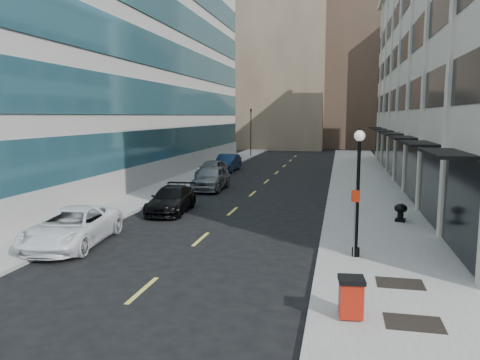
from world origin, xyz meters
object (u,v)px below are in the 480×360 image
at_px(car_white_van, 72,227).
at_px(car_black_pickup, 171,200).
at_px(car_blue_sedan, 227,163).
at_px(trash_bin, 351,296).
at_px(urn_planter, 401,211).
at_px(car_grey_sedan, 212,169).
at_px(sign_post, 355,212).
at_px(car_silver_sedan, 211,178).
at_px(lamppost, 358,182).
at_px(traffic_signal, 251,112).

bearing_deg(car_white_van, car_black_pickup, 71.18).
distance_m(car_black_pickup, car_blue_sedan, 19.04).
distance_m(car_white_van, trash_bin, 11.97).
bearing_deg(urn_planter, car_black_pickup, 178.01).
distance_m(car_grey_sedan, sign_post, 23.59).
xyz_separation_m(car_blue_sedan, trash_bin, (10.77, -31.06, -0.09)).
distance_m(car_black_pickup, car_silver_sedan, 7.92).
bearing_deg(sign_post, car_blue_sedan, 133.77).
bearing_deg(car_blue_sedan, urn_planter, -54.72).
bearing_deg(urn_planter, car_silver_sedan, 144.85).
bearing_deg(trash_bin, sign_post, 82.07).
relative_size(car_white_van, lamppost, 1.17).
bearing_deg(car_silver_sedan, trash_bin, -65.94).
distance_m(lamppost, urn_planter, 7.04).
bearing_deg(trash_bin, traffic_signal, 98.16).
bearing_deg(traffic_signal, trash_bin, -76.16).
xyz_separation_m(traffic_signal, trash_bin, (11.58, -47.00, -5.00)).
bearing_deg(traffic_signal, car_blue_sedan, -87.11).
relative_size(car_grey_sedan, trash_bin, 4.36).
bearing_deg(sign_post, lamppost, 89.39).
bearing_deg(car_silver_sedan, car_white_van, -96.92).
xyz_separation_m(traffic_signal, lamppost, (11.86, -41.61, -2.83)).
relative_size(traffic_signal, car_grey_sedan, 1.53).
bearing_deg(car_grey_sedan, traffic_signal, 94.22).
distance_m(car_black_pickup, sign_post, 11.77).
distance_m(traffic_signal, car_silver_sedan, 27.53).
bearing_deg(trash_bin, car_grey_sedan, 107.03).
bearing_deg(traffic_signal, urn_planter, -68.20).
relative_size(trash_bin, urn_planter, 1.22).
bearing_deg(sign_post, car_silver_sedan, 143.41).
bearing_deg(sign_post, urn_planter, 90.81).
bearing_deg(lamppost, trash_bin, -92.98).
xyz_separation_m(car_white_van, urn_planter, (13.43, 6.67, -0.09)).
distance_m(traffic_signal, car_black_pickup, 35.35).
bearing_deg(car_black_pickup, car_silver_sedan, 85.42).
distance_m(car_grey_sedan, trash_bin, 28.18).
bearing_deg(urn_planter, sign_post, -109.96).
relative_size(car_grey_sedan, urn_planter, 5.34).
bearing_deg(car_white_van, car_blue_sedan, 83.69).
distance_m(car_blue_sedan, sign_post, 28.12).
height_order(traffic_signal, car_black_pickup, traffic_signal).
bearing_deg(car_blue_sedan, car_black_pickup, -84.71).
bearing_deg(trash_bin, car_black_pickup, 121.85).
bearing_deg(car_black_pickup, sign_post, -40.55).
xyz_separation_m(car_black_pickup, lamppost, (9.56, -6.69, 2.19)).
xyz_separation_m(trash_bin, urn_planter, (2.56, 11.67, -0.04)).
distance_m(car_white_van, car_grey_sedan, 21.00).
bearing_deg(car_white_van, car_grey_sedan, 83.91).
bearing_deg(car_blue_sedan, car_silver_sedan, -81.51).
relative_size(car_blue_sedan, car_grey_sedan, 1.06).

